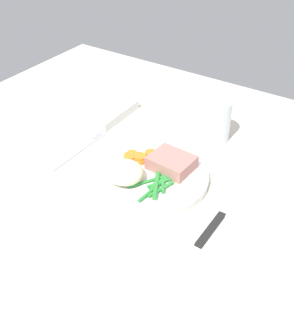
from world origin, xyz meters
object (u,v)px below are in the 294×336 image
dinner_plate (147,176)px  knife (224,211)px  napkin (102,109)px  meat_portion (172,163)px  water_glass (214,122)px  fork (79,151)px

dinner_plate → knife: size_ratio=1.13×
knife → napkin: 41.89cm
meat_portion → knife: meat_portion is taller
meat_portion → water_glass: water_glass is taller
dinner_plate → knife: 16.23cm
dinner_plate → water_glass: bearing=78.7°
dinner_plate → fork: bearing=-179.1°
knife → water_glass: 23.91cm
fork → water_glass: bearing=47.5°
meat_portion → knife: (13.08, -3.95, -2.69)cm
fork → water_glass: 29.20cm
napkin → meat_portion: bearing=-23.8°
water_glass → fork: bearing=-135.9°
knife → dinner_plate: bearing=-178.3°
fork → napkin: size_ratio=1.22×
knife → napkin: (-38.96, 15.37, 0.84)cm
dinner_plate → napkin: size_ratio=1.71×
meat_portion → water_glass: size_ratio=0.86×
napkin → water_glass: bearing=10.2°
dinner_plate → meat_portion: meat_portion is taller
fork → water_glass: (20.78, 20.17, 3.72)cm
knife → fork: bearing=-177.4°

